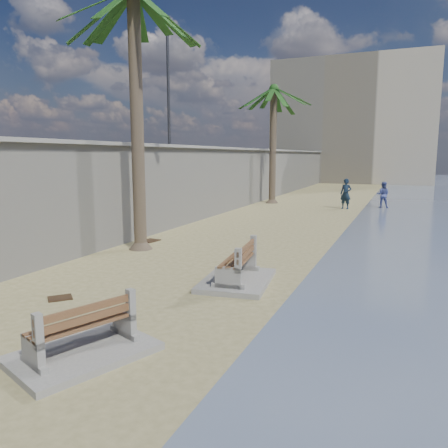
% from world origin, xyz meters
% --- Properties ---
extents(ground_plane, '(140.00, 140.00, 0.00)m').
position_xyz_m(ground_plane, '(0.00, 0.00, 0.00)').
color(ground_plane, tan).
extents(seawall, '(0.45, 70.00, 3.50)m').
position_xyz_m(seawall, '(-5.20, 20.00, 1.75)').
color(seawall, gray).
rests_on(seawall, ground_plane).
extents(wall_cap, '(0.80, 70.00, 0.12)m').
position_xyz_m(wall_cap, '(-5.20, 20.00, 3.55)').
color(wall_cap, gray).
rests_on(wall_cap, seawall).
extents(end_building, '(18.00, 12.00, 14.00)m').
position_xyz_m(end_building, '(-2.00, 52.00, 7.00)').
color(end_building, '#B7AA93').
rests_on(end_building, ground_plane).
extents(bench_near, '(2.11, 2.50, 0.89)m').
position_xyz_m(bench_near, '(-0.28, 0.69, 0.39)').
color(bench_near, gray).
rests_on(bench_near, ground_plane).
extents(bench_far, '(1.86, 2.51, 0.97)m').
position_xyz_m(bench_far, '(0.52, 5.41, 0.43)').
color(bench_far, gray).
rests_on(bench_far, ground_plane).
extents(palm_back, '(5.00, 5.00, 8.29)m').
position_xyz_m(palm_back, '(-3.97, 23.64, 7.28)').
color(palm_back, brown).
rests_on(palm_back, ground_plane).
extents(streetlight, '(0.28, 0.28, 5.12)m').
position_xyz_m(streetlight, '(-5.10, 12.00, 6.64)').
color(streetlight, '#2D2D33').
rests_on(streetlight, wall_cap).
extents(person_a, '(0.86, 0.69, 2.08)m').
position_xyz_m(person_a, '(1.00, 22.19, 1.04)').
color(person_a, '#142337').
rests_on(person_a, ground_plane).
extents(person_b, '(0.86, 0.67, 1.75)m').
position_xyz_m(person_b, '(3.00, 23.71, 0.88)').
color(person_b, '#495498').
rests_on(person_b, ground_plane).
extents(debris_c, '(0.64, 0.75, 0.03)m').
position_xyz_m(debris_c, '(-4.42, 9.20, 0.01)').
color(debris_c, '#382616').
rests_on(debris_c, ground_plane).
extents(debris_d, '(0.64, 0.65, 0.03)m').
position_xyz_m(debris_d, '(-2.69, 2.75, 0.01)').
color(debris_d, '#382616').
rests_on(debris_d, ground_plane).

